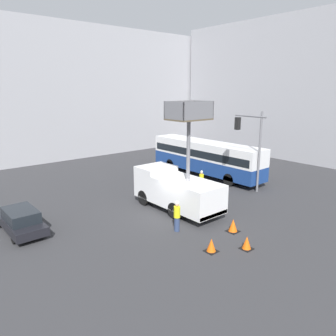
{
  "coord_description": "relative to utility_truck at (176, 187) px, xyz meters",
  "views": [
    {
      "loc": [
        -13.01,
        -15.02,
        8.2
      ],
      "look_at": [
        1.2,
        1.81,
        2.82
      ],
      "focal_mm": 35.0,
      "sensor_mm": 36.0,
      "label": 1
    }
  ],
  "objects": [
    {
      "name": "ground_plane",
      "position": [
        -1.2,
        -0.92,
        -1.62
      ],
      "size": [
        120.0,
        120.0,
        0.0
      ],
      "primitive_type": "plane",
      "color": "#333335"
    },
    {
      "name": "building_backdrop_far",
      "position": [
        -1.2,
        25.15,
        6.09
      ],
      "size": [
        44.0,
        10.0,
        15.44
      ],
      "color": "#9E9EA3",
      "rests_on": "ground_plane"
    },
    {
      "name": "building_backdrop_side",
      "position": [
        25.38,
        5.89,
        6.47
      ],
      "size": [
        10.0,
        28.0,
        16.2
      ],
      "color": "#9E9EA3",
      "rests_on": "ground_plane"
    },
    {
      "name": "utility_truck",
      "position": [
        0.0,
        0.0,
        0.0
      ],
      "size": [
        2.55,
        6.74,
        7.42
      ],
      "color": "white",
      "rests_on": "ground_plane"
    },
    {
      "name": "city_bus",
      "position": [
        8.31,
        5.15,
        0.3
      ],
      "size": [
        2.48,
        12.36,
        3.27
      ],
      "rotation": [
        0.0,
        0.0,
        1.92
      ],
      "color": "navy",
      "rests_on": "ground_plane"
    },
    {
      "name": "traffic_light_pole",
      "position": [
        6.8,
        -1.11,
        2.69
      ],
      "size": [
        3.07,
        2.82,
        6.46
      ],
      "color": "slate",
      "rests_on": "ground_plane"
    },
    {
      "name": "road_worker_near_truck",
      "position": [
        -2.27,
        -2.61,
        -0.68
      ],
      "size": [
        0.38,
        0.38,
        1.88
      ],
      "rotation": [
        0.0,
        0.0,
        1.09
      ],
      "color": "navy",
      "rests_on": "ground_plane"
    },
    {
      "name": "road_worker_directing",
      "position": [
        4.38,
        1.86,
        -0.76
      ],
      "size": [
        0.38,
        0.38,
        1.74
      ],
      "rotation": [
        0.0,
        0.0,
        0.58
      ],
      "color": "navy",
      "rests_on": "ground_plane"
    },
    {
      "name": "traffic_cone_near_truck",
      "position": [
        -0.96,
        -6.63,
        -1.29
      ],
      "size": [
        0.61,
        0.61,
        0.7
      ],
      "color": "black",
      "rests_on": "ground_plane"
    },
    {
      "name": "traffic_cone_mid_road",
      "position": [
        -2.58,
        -5.62,
        -1.29
      ],
      "size": [
        0.62,
        0.62,
        0.71
      ],
      "color": "black",
      "rests_on": "ground_plane"
    },
    {
      "name": "traffic_cone_far_side",
      "position": [
        0.2,
        -4.79,
        -1.26
      ],
      "size": [
        0.67,
        0.67,
        0.76
      ],
      "color": "black",
      "rests_on": "ground_plane"
    },
    {
      "name": "parked_car_curbside",
      "position": [
        -9.3,
        3.21,
        -0.91
      ],
      "size": [
        1.78,
        4.55,
        1.41
      ],
      "color": "black",
      "rests_on": "ground_plane"
    }
  ]
}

